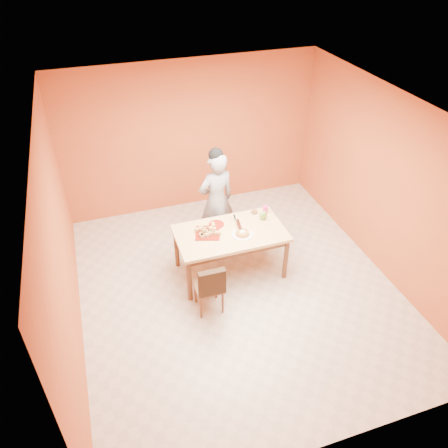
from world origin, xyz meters
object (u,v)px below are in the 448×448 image
object	(u,v)px
dining_chair	(209,286)
person	(216,201)
dining_table	(230,237)
magenta_glass	(265,209)
sponge_cake	(242,233)
pastry_platter	(208,233)
red_dinner_plate	(216,224)
egg_ornament	(263,215)
checker_tin	(254,212)

from	to	relation	value
dining_chair	person	bearing A→B (deg)	69.20
dining_table	person	bearing A→B (deg)	88.03
person	magenta_glass	xyz separation A→B (m)	(0.65, -0.45, -0.02)
person	sponge_cake	bearing A→B (deg)	86.67
dining_chair	person	xyz separation A→B (m)	(0.56, 1.41, 0.40)
pastry_platter	red_dinner_plate	distance (m)	0.25
person	magenta_glass	size ratio (longest dim) A/B	14.80
egg_ornament	checker_tin	xyz separation A→B (m)	(-0.06, 0.20, -0.06)
dining_chair	magenta_glass	distance (m)	1.59
person	pastry_platter	distance (m)	0.78
pastry_platter	magenta_glass	world-z (taller)	magenta_glass
pastry_platter	sponge_cake	size ratio (longest dim) A/B	1.77
dining_table	red_dinner_plate	size ratio (longest dim) A/B	7.06
dining_table	egg_ornament	bearing A→B (deg)	14.36
dining_chair	red_dinner_plate	bearing A→B (deg)	66.87
dining_table	sponge_cake	size ratio (longest dim) A/B	8.18
red_dinner_plate	magenta_glass	bearing A→B (deg)	5.44
pastry_platter	egg_ornament	distance (m)	0.91
egg_ornament	magenta_glass	xyz separation A→B (m)	(0.11, 0.17, -0.02)
dining_chair	egg_ornament	world-z (taller)	egg_ornament
checker_tin	sponge_cake	bearing A→B (deg)	-128.27
red_dinner_plate	checker_tin	world-z (taller)	checker_tin
sponge_cake	magenta_glass	distance (m)	0.69
person	pastry_platter	size ratio (longest dim) A/B	4.83
egg_ornament	red_dinner_plate	bearing A→B (deg)	-172.38
red_dinner_plate	magenta_glass	world-z (taller)	magenta_glass
pastry_platter	dining_chair	bearing A→B (deg)	-105.89
pastry_platter	egg_ornament	xyz separation A→B (m)	(0.90, 0.08, 0.06)
red_dinner_plate	sponge_cake	distance (m)	0.45
person	egg_ornament	distance (m)	0.82
dining_table	checker_tin	bearing A→B (deg)	34.36
sponge_cake	magenta_glass	size ratio (longest dim) A/B	1.74
red_dinner_plate	sponge_cake	xyz separation A→B (m)	(0.28, -0.36, 0.03)
magenta_glass	checker_tin	size ratio (longest dim) A/B	1.10
checker_tin	egg_ornament	bearing A→B (deg)	-73.01
dining_chair	egg_ornament	size ratio (longest dim) A/B	5.61
pastry_platter	magenta_glass	xyz separation A→B (m)	(1.01, 0.25, 0.05)
magenta_glass	dining_chair	bearing A→B (deg)	-141.55
sponge_cake	egg_ornament	distance (m)	0.51
pastry_platter	red_dinner_plate	world-z (taller)	pastry_platter
dining_chair	egg_ornament	xyz separation A→B (m)	(1.10, 0.79, 0.40)
magenta_glass	checker_tin	world-z (taller)	magenta_glass
pastry_platter	dining_table	bearing A→B (deg)	-11.96
dining_chair	dining_table	bearing A→B (deg)	51.40
dining_table	pastry_platter	world-z (taller)	pastry_platter
pastry_platter	checker_tin	world-z (taller)	checker_tin
red_dinner_plate	magenta_glass	distance (m)	0.82
person	pastry_platter	xyz separation A→B (m)	(-0.35, -0.69, -0.06)
egg_ornament	checker_tin	world-z (taller)	egg_ornament
person	red_dinner_plate	distance (m)	0.55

